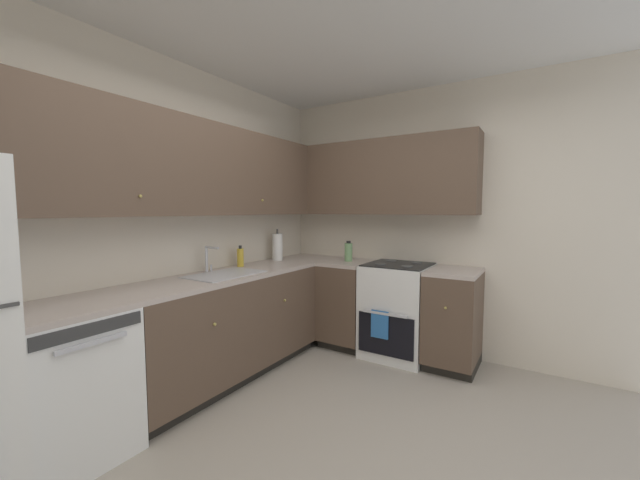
% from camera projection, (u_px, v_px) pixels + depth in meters
% --- Properties ---
extents(ground_plane, '(3.95, 3.33, 0.02)m').
position_uv_depth(ground_plane, '(340.00, 462.00, 2.13)').
color(ground_plane, '#A89E8E').
extents(wall_back, '(4.05, 0.05, 2.69)m').
position_uv_depth(wall_back, '(156.00, 225.00, 2.91)').
color(wall_back, beige).
rests_on(wall_back, ground_plane).
extents(wall_right, '(0.05, 3.43, 2.69)m').
position_uv_depth(wall_right, '(435.00, 222.00, 3.71)').
color(wall_right, beige).
rests_on(wall_right, ground_plane).
extents(dishwasher, '(0.60, 0.63, 0.88)m').
position_uv_depth(dishwasher, '(68.00, 386.00, 2.12)').
color(dishwasher, white).
rests_on(dishwasher, ground_plane).
extents(lower_cabinets_back, '(1.89, 0.62, 0.88)m').
position_uv_depth(lower_cabinets_back, '(227.00, 327.00, 3.18)').
color(lower_cabinets_back, brown).
rests_on(lower_cabinets_back, ground_plane).
extents(countertop_back, '(3.10, 0.60, 0.03)m').
position_uv_depth(countertop_back, '(226.00, 276.00, 3.14)').
color(countertop_back, '#B7A89E').
rests_on(countertop_back, lower_cabinets_back).
extents(lower_cabinets_right, '(0.62, 1.55, 0.88)m').
position_uv_depth(lower_cabinets_right, '(395.00, 311.00, 3.67)').
color(lower_cabinets_right, brown).
rests_on(lower_cabinets_right, ground_plane).
extents(countertop_right, '(0.60, 1.55, 0.03)m').
position_uv_depth(countertop_right, '(395.00, 267.00, 3.63)').
color(countertop_right, '#B7A89E').
rests_on(countertop_right, lower_cabinets_right).
extents(oven_range, '(0.68, 0.62, 1.07)m').
position_uv_depth(oven_range, '(398.00, 309.00, 3.67)').
color(oven_range, white).
rests_on(oven_range, ground_plane).
extents(upper_cabinets_back, '(2.78, 0.34, 0.76)m').
position_uv_depth(upper_cabinets_back, '(197.00, 169.00, 3.00)').
color(upper_cabinets_back, brown).
extents(upper_cabinets_right, '(0.32, 2.10, 0.76)m').
position_uv_depth(upper_cabinets_right, '(373.00, 178.00, 3.84)').
color(upper_cabinets_right, brown).
extents(sink, '(0.63, 0.40, 0.10)m').
position_uv_depth(sink, '(225.00, 279.00, 3.09)').
color(sink, '#B7B7BC').
rests_on(sink, countertop_back).
extents(faucet, '(0.07, 0.16, 0.23)m').
position_uv_depth(faucet, '(208.00, 257.00, 3.19)').
color(faucet, silver).
rests_on(faucet, countertop_back).
extents(soap_bottle, '(0.06, 0.06, 0.20)m').
position_uv_depth(soap_bottle, '(240.00, 257.00, 3.53)').
color(soap_bottle, gold).
rests_on(soap_bottle, countertop_back).
extents(paper_towel_roll, '(0.11, 0.11, 0.35)m').
position_uv_depth(paper_towel_roll, '(277.00, 247.00, 3.97)').
color(paper_towel_roll, white).
rests_on(paper_towel_roll, countertop_back).
extents(oil_bottle, '(0.08, 0.08, 0.22)m').
position_uv_depth(oil_bottle, '(348.00, 252.00, 3.90)').
color(oil_bottle, '#729E66').
rests_on(oil_bottle, countertop_right).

